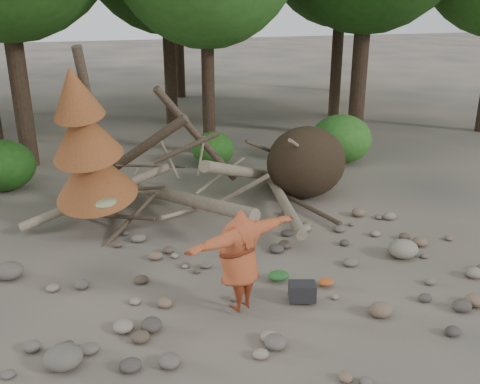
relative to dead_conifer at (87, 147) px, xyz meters
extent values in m
plane|color=#514C44|center=(3.12, -3.37, -2.11)|extent=(120.00, 120.00, 0.00)
ellipsoid|color=#332619|center=(5.72, 0.93, -1.12)|extent=(2.20, 1.87, 1.98)
cylinder|color=gray|center=(2.12, 0.33, -1.56)|extent=(2.61, 5.11, 1.08)
cylinder|color=gray|center=(3.92, 0.83, -1.21)|extent=(3.18, 3.71, 1.90)
cylinder|color=brown|center=(0.92, 1.23, -0.71)|extent=(3.08, 1.91, 2.49)
cylinder|color=gray|center=(4.72, 0.13, -1.76)|extent=(1.13, 4.98, 0.43)
cylinder|color=brown|center=(2.82, 1.43, -0.31)|extent=(2.39, 1.03, 2.89)
cylinder|color=gray|center=(0.12, 0.63, -1.41)|extent=(3.71, 0.86, 1.20)
cylinder|color=#4C3F30|center=(0.62, 0.13, -1.81)|extent=(1.52, 1.70, 0.49)
cylinder|color=gray|center=(3.32, 1.03, -1.31)|extent=(1.57, 0.85, 0.69)
cylinder|color=#4C3F30|center=(4.92, 1.53, -0.91)|extent=(1.92, 1.25, 1.10)
cylinder|color=gray|center=(1.92, 0.83, -0.61)|extent=(0.37, 1.42, 0.85)
cylinder|color=#4C3F30|center=(5.32, -0.17, -1.96)|extent=(0.79, 2.54, 0.12)
cylinder|color=gray|center=(2.32, -0.27, -1.66)|extent=(1.78, 1.11, 0.29)
cylinder|color=#4C3F30|center=(0.22, 0.43, 0.09)|extent=(0.67, 1.13, 4.35)
cone|color=brown|center=(0.06, 0.12, -0.61)|extent=(2.06, 2.13, 1.86)
cone|color=brown|center=(-0.05, -0.09, 0.39)|extent=(1.71, 1.78, 1.65)
cone|color=brown|center=(-0.14, -0.28, 1.29)|extent=(1.23, 1.30, 1.41)
cylinder|color=#38281C|center=(-1.88, 6.13, 2.37)|extent=(0.56, 0.56, 8.96)
cylinder|color=#38281C|center=(4.12, 5.83, 1.46)|extent=(0.44, 0.44, 7.14)
cylinder|color=#38281C|center=(10.12, 6.43, 2.61)|extent=(0.60, 0.60, 9.45)
cylinder|color=#38281C|center=(3.62, 10.83, 2.16)|extent=(0.52, 0.52, 8.54)
cylinder|color=#38281C|center=(11.12, 10.43, 1.95)|extent=(0.50, 0.50, 8.12)
cylinder|color=#38281C|center=(5.12, 17.13, 2.26)|extent=(0.54, 0.54, 8.75)
cylinder|color=#38281C|center=(14.12, 16.63, 1.81)|extent=(0.46, 0.46, 7.84)
ellipsoid|color=#1F4F15|center=(-2.38, 3.83, -1.39)|extent=(1.80, 1.80, 1.44)
ellipsoid|color=#29641D|center=(3.92, 4.43, -1.55)|extent=(1.40, 1.40, 1.12)
ellipsoid|color=#347624|center=(8.12, 3.63, -1.31)|extent=(2.00, 2.00, 1.60)
imported|color=#A84826|center=(2.35, -4.13, -1.09)|extent=(2.38, 1.49, 1.89)
cylinder|color=#8D8859|center=(0.21, -4.71, 0.43)|extent=(0.34, 0.34, 0.08)
cube|color=black|center=(3.54, -4.16, -1.95)|extent=(0.56, 0.44, 0.32)
ellipsoid|color=#255B24|center=(3.38, -3.33, -2.03)|extent=(0.42, 0.35, 0.16)
ellipsoid|color=#AE4D1D|center=(4.19, -3.78, -2.05)|extent=(0.32, 0.26, 0.12)
ellipsoid|color=#605B50|center=(-0.63, -4.86, -1.93)|extent=(0.59, 0.53, 0.36)
ellipsoid|color=#775E4A|center=(4.70, -4.97, -1.99)|extent=(0.41, 0.37, 0.25)
ellipsoid|color=gray|center=(6.31, -3.10, -1.92)|extent=(0.65, 0.58, 0.39)
ellipsoid|color=#5A534C|center=(-1.73, -1.73, -1.94)|extent=(0.57, 0.52, 0.34)
camera|label=1|loc=(0.08, -12.02, 3.22)|focal=40.00mm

